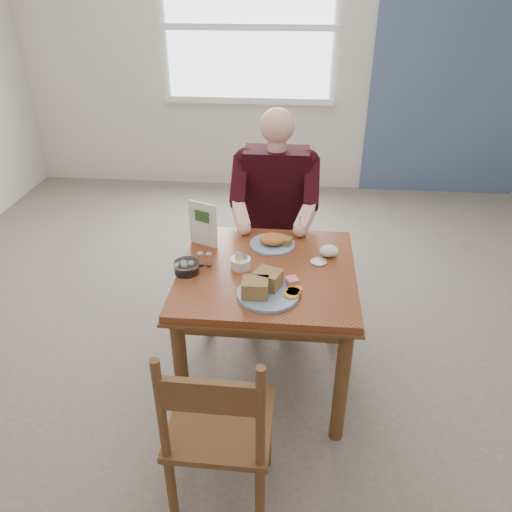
# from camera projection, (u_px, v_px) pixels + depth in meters

# --- Properties ---
(floor) EXTENTS (6.00, 6.00, 0.00)m
(floor) POSITION_uv_depth(u_px,v_px,m) (266.00, 377.00, 2.94)
(floor) COLOR #5E554C
(floor) RESTS_ON ground
(wall_back) EXTENTS (5.50, 0.00, 5.50)m
(wall_back) POSITION_uv_depth(u_px,v_px,m) (290.00, 50.00, 4.82)
(wall_back) COLOR beige
(wall_back) RESTS_ON ground
(accent_panel) EXTENTS (1.60, 0.02, 2.80)m
(accent_panel) POSITION_uv_depth(u_px,v_px,m) (461.00, 52.00, 4.68)
(accent_panel) COLOR #44587F
(accent_panel) RESTS_ON ground
(lemon_wedge) EXTENTS (0.06, 0.05, 0.03)m
(lemon_wedge) POSITION_uv_depth(u_px,v_px,m) (246.00, 298.00, 2.31)
(lemon_wedge) COLOR gold
(lemon_wedge) RESTS_ON table
(napkin) EXTENTS (0.10, 0.08, 0.06)m
(napkin) POSITION_uv_depth(u_px,v_px,m) (329.00, 251.00, 2.66)
(napkin) COLOR white
(napkin) RESTS_ON table
(metal_dish) EXTENTS (0.09, 0.09, 0.01)m
(metal_dish) POSITION_uv_depth(u_px,v_px,m) (319.00, 262.00, 2.61)
(metal_dish) COLOR silver
(metal_dish) RESTS_ON table
(window) EXTENTS (1.72, 0.04, 1.42)m
(window) POSITION_uv_depth(u_px,v_px,m) (249.00, 27.00, 4.72)
(window) COLOR white
(window) RESTS_ON wall_back
(table) EXTENTS (0.92, 0.92, 0.75)m
(table) POSITION_uv_depth(u_px,v_px,m) (267.00, 287.00, 2.62)
(table) COLOR brown
(table) RESTS_ON ground
(chair_far) EXTENTS (0.42, 0.42, 0.95)m
(chair_far) POSITION_uv_depth(u_px,v_px,m) (275.00, 242.00, 3.38)
(chair_far) COLOR brown
(chair_far) RESTS_ON ground
(chair_near) EXTENTS (0.43, 0.43, 0.95)m
(chair_near) POSITION_uv_depth(u_px,v_px,m) (219.00, 430.00, 2.01)
(chair_near) COLOR brown
(chair_near) RESTS_ON ground
(diner) EXTENTS (0.53, 0.56, 1.39)m
(diner) POSITION_uv_depth(u_px,v_px,m) (275.00, 202.00, 3.14)
(diner) COLOR tan
(diner) RESTS_ON chair_far
(near_plate) EXTENTS (0.33, 0.33, 0.10)m
(near_plate) POSITION_uv_depth(u_px,v_px,m) (266.00, 288.00, 2.35)
(near_plate) COLOR white
(near_plate) RESTS_ON table
(far_plate) EXTENTS (0.31, 0.31, 0.07)m
(far_plate) POSITION_uv_depth(u_px,v_px,m) (273.00, 242.00, 2.76)
(far_plate) COLOR white
(far_plate) RESTS_ON table
(caddy) EXTENTS (0.13, 0.13, 0.08)m
(caddy) POSITION_uv_depth(u_px,v_px,m) (241.00, 263.00, 2.56)
(caddy) COLOR white
(caddy) RESTS_ON table
(shakers) EXTENTS (0.08, 0.03, 0.07)m
(shakers) POSITION_uv_depth(u_px,v_px,m) (205.00, 259.00, 2.57)
(shakers) COLOR white
(shakers) RESTS_ON table
(creamer) EXTENTS (0.16, 0.16, 0.06)m
(creamer) POSITION_uv_depth(u_px,v_px,m) (187.00, 267.00, 2.52)
(creamer) COLOR white
(creamer) RESTS_ON table
(menu) EXTENTS (0.16, 0.08, 0.26)m
(menu) POSITION_uv_depth(u_px,v_px,m) (203.00, 224.00, 2.72)
(menu) COLOR white
(menu) RESTS_ON table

